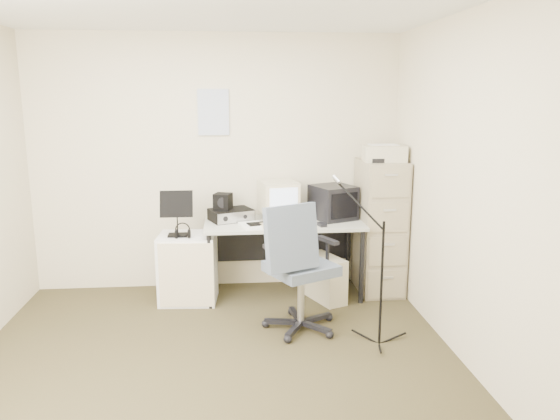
{
  "coord_description": "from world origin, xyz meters",
  "views": [
    {
      "loc": [
        0.13,
        -3.59,
        1.92
      ],
      "look_at": [
        0.55,
        0.95,
        0.95
      ],
      "focal_mm": 35.0,
      "sensor_mm": 36.0,
      "label": 1
    }
  ],
  "objects": [
    {
      "name": "printer",
      "position": [
        1.58,
        1.42,
        1.38
      ],
      "size": [
        0.41,
        0.3,
        0.15
      ],
      "primitive_type": "cube",
      "rotation": [
        0.0,
        0.0,
        -0.1
      ],
      "color": "beige",
      "rests_on": "filing_cabinet"
    },
    {
      "name": "wall_calendar",
      "position": [
        -0.02,
        1.79,
        1.75
      ],
      "size": [
        0.3,
        0.02,
        0.44
      ],
      "primitive_type": "cube",
      "color": "white",
      "rests_on": "wall_back"
    },
    {
      "name": "mic_stand",
      "position": [
        1.27,
        0.3,
        0.65
      ],
      "size": [
        0.03,
        0.03,
        1.29
      ],
      "primitive_type": "cylinder",
      "rotation": [
        0.0,
        0.0,
        2.12
      ],
      "color": "black",
      "rests_on": "floor"
    },
    {
      "name": "mouse",
      "position": [
        0.97,
        1.23,
        0.75
      ],
      "size": [
        0.08,
        0.11,
        0.03
      ],
      "primitive_type": "cube",
      "rotation": [
        0.0,
        0.0,
        0.19
      ],
      "color": "black",
      "rests_on": "desk"
    },
    {
      "name": "radio_speaker",
      "position": [
        0.06,
        1.55,
        0.92
      ],
      "size": [
        0.19,
        0.19,
        0.15
      ],
      "primitive_type": "cube",
      "rotation": [
        0.0,
        0.0,
        -0.33
      ],
      "color": "black",
      "rests_on": "radio_receiver"
    },
    {
      "name": "keyboard",
      "position": [
        0.61,
        1.3,
        0.74
      ],
      "size": [
        0.48,
        0.28,
        0.02
      ],
      "primitive_type": "cube",
      "rotation": [
        0.0,
        0.0,
        0.3
      ],
      "color": "beige",
      "rests_on": "desk"
    },
    {
      "name": "wall_front",
      "position": [
        0.0,
        -1.8,
        1.25
      ],
      "size": [
        3.6,
        0.02,
        2.5
      ],
      "primitive_type": "cube",
      "color": "beige",
      "rests_on": "ground"
    },
    {
      "name": "radio_receiver",
      "position": [
        0.13,
        1.55,
        0.79
      ],
      "size": [
        0.46,
        0.4,
        0.11
      ],
      "primitive_type": "cube",
      "rotation": [
        0.0,
        0.0,
        0.37
      ],
      "color": "black",
      "rests_on": "desk"
    },
    {
      "name": "office_chair",
      "position": [
        0.69,
        0.63,
        0.55
      ],
      "size": [
        0.85,
        0.85,
        1.1
      ],
      "primitive_type": "cube",
      "rotation": [
        0.0,
        0.0,
        0.46
      ],
      "color": "slate",
      "rests_on": "floor"
    },
    {
      "name": "wall_right",
      "position": [
        1.8,
        0.0,
        1.25
      ],
      "size": [
        0.02,
        3.6,
        2.5
      ],
      "primitive_type": "cube",
      "color": "beige",
      "rests_on": "ground"
    },
    {
      "name": "filing_cabinet",
      "position": [
        1.58,
        1.48,
        0.65
      ],
      "size": [
        0.4,
        0.6,
        1.3
      ],
      "primitive_type": "cube",
      "color": "tan",
      "rests_on": "floor"
    },
    {
      "name": "desk",
      "position": [
        0.63,
        1.45,
        0.36
      ],
      "size": [
        1.5,
        0.7,
        0.73
      ],
      "primitive_type": "cube",
      "color": "#B6B6AC",
      "rests_on": "floor"
    },
    {
      "name": "crt_monitor",
      "position": [
        0.59,
        1.55,
        0.92
      ],
      "size": [
        0.4,
        0.41,
        0.37
      ],
      "primitive_type": "cube",
      "rotation": [
        0.0,
        0.0,
        0.18
      ],
      "color": "beige",
      "rests_on": "desk"
    },
    {
      "name": "headphones",
      "position": [
        -0.31,
        1.24,
        0.69
      ],
      "size": [
        0.2,
        0.2,
        0.03
      ],
      "primitive_type": "torus",
      "rotation": [
        0.0,
        0.0,
        0.43
      ],
      "color": "black",
      "rests_on": "side_cart"
    },
    {
      "name": "side_cart",
      "position": [
        -0.28,
        1.36,
        0.32
      ],
      "size": [
        0.55,
        0.45,
        0.65
      ],
      "primitive_type": "cube",
      "rotation": [
        0.0,
        0.0,
        -0.07
      ],
      "color": "white",
      "rests_on": "floor"
    },
    {
      "name": "papers",
      "position": [
        0.33,
        1.28,
        0.74
      ],
      "size": [
        0.27,
        0.32,
        0.02
      ],
      "primitive_type": "cube",
      "rotation": [
        0.0,
        0.0,
        0.26
      ],
      "color": "white",
      "rests_on": "desk"
    },
    {
      "name": "desk_speaker",
      "position": [
        0.89,
        1.51,
        0.8
      ],
      "size": [
        0.09,
        0.09,
        0.15
      ],
      "primitive_type": "cube",
      "rotation": [
        0.0,
        0.0,
        0.15
      ],
      "color": "beige",
      "rests_on": "desk"
    },
    {
      "name": "floor",
      "position": [
        0.0,
        0.0,
        -0.01
      ],
      "size": [
        3.6,
        3.6,
        0.01
      ],
      "primitive_type": "cube",
      "color": "#38341A",
      "rests_on": "ground"
    },
    {
      "name": "crt_tv",
      "position": [
        1.12,
        1.54,
        0.89
      ],
      "size": [
        0.48,
        0.49,
        0.32
      ],
      "primitive_type": "cube",
      "rotation": [
        0.0,
        0.0,
        0.41
      ],
      "color": "black",
      "rests_on": "desk"
    },
    {
      "name": "music_stand",
      "position": [
        -0.36,
        1.32,
        0.86
      ],
      "size": [
        0.32,
        0.22,
        0.43
      ],
      "primitive_type": "cube",
      "rotation": [
        0.0,
        0.0,
        0.24
      ],
      "color": "black",
      "rests_on": "side_cart"
    },
    {
      "name": "pc_tower",
      "position": [
        1.01,
        1.26,
        0.21
      ],
      "size": [
        0.37,
        0.5,
        0.43
      ],
      "primitive_type": "cube",
      "rotation": [
        0.0,
        0.0,
        0.41
      ],
      "color": "beige",
      "rests_on": "floor"
    },
    {
      "name": "wall_back",
      "position": [
        0.0,
        1.8,
        1.25
      ],
      "size": [
        3.6,
        0.02,
        2.5
      ],
      "primitive_type": "cube",
      "color": "beige",
      "rests_on": "ground"
    }
  ]
}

